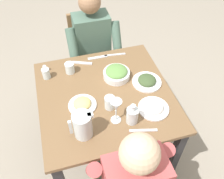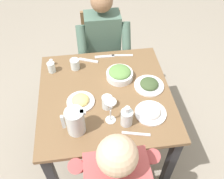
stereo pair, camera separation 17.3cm
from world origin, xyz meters
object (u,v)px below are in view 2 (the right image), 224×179
(water_glass_near_right, at_px, (75,64))
(plate_dolmas, at_px, (149,85))
(plate_yoghurt, at_px, (151,112))
(water_pitcher, at_px, (75,121))
(wine_glass, at_px, (110,107))
(oil_carafe, at_px, (127,118))
(chair_near, at_px, (102,49))
(salt_shaker, at_px, (51,62))
(diner_near, at_px, (104,50))
(plate_fries, at_px, (81,101))
(water_glass_far_left, at_px, (107,102))
(salad_bowl, at_px, (120,74))
(diner_far, at_px, (114,176))
(dining_table, at_px, (105,103))
(water_glass_center, at_px, (51,67))

(water_glass_near_right, bearing_deg, plate_dolmas, 152.82)
(plate_yoghurt, bearing_deg, water_pitcher, 7.07)
(wine_glass, bearing_deg, oil_carafe, 159.93)
(chair_near, relative_size, salt_shaker, 16.50)
(plate_yoghurt, relative_size, oil_carafe, 1.33)
(oil_carafe, xyz_separation_m, salt_shaker, (0.51, -0.66, -0.03))
(diner_near, bearing_deg, wine_glass, 86.56)
(diner_near, distance_m, plate_fries, 0.72)
(plate_yoghurt, relative_size, wine_glass, 1.11)
(water_pitcher, relative_size, water_glass_far_left, 1.91)
(salad_bowl, distance_m, plate_fries, 0.38)
(diner_near, relative_size, water_glass_far_left, 11.93)
(diner_far, height_order, plate_yoghurt, diner_far)
(dining_table, relative_size, plate_fries, 4.88)
(plate_fries, bearing_deg, diner_near, -109.97)
(diner_near, bearing_deg, oil_carafe, 93.19)
(diner_far, xyz_separation_m, water_glass_near_right, (0.19, -0.91, 0.12))
(dining_table, relative_size, water_pitcher, 5.15)
(diner_near, relative_size, plate_dolmas, 5.26)
(diner_far, height_order, water_glass_near_right, diner_far)
(water_pitcher, height_order, plate_dolmas, water_pitcher)
(salad_bowl, relative_size, water_glass_center, 2.42)
(plate_dolmas, height_order, wine_glass, wine_glass)
(water_glass_far_left, bearing_deg, oil_carafe, 125.81)
(dining_table, bearing_deg, diner_near, -95.66)
(salt_shaker, bearing_deg, dining_table, 136.89)
(water_glass_center, xyz_separation_m, oil_carafe, (-0.51, 0.58, 0.01))
(chair_near, height_order, water_glass_center, chair_near)
(plate_dolmas, xyz_separation_m, plate_yoghurt, (0.05, 0.26, -0.00))
(plate_yoghurt, relative_size, salt_shaker, 4.04)
(salad_bowl, relative_size, plate_fries, 1.04)
(water_pitcher, xyz_separation_m, plate_dolmas, (-0.56, -0.32, -0.08))
(water_pitcher, bearing_deg, salad_bowl, -128.47)
(wine_glass, bearing_deg, plate_dolmas, -140.44)
(diner_far, distance_m, water_glass_near_right, 0.94)
(oil_carafe, bearing_deg, plate_yoghurt, -163.26)
(wine_glass, relative_size, salt_shaker, 3.63)
(salad_bowl, bearing_deg, diner_far, 78.61)
(salt_shaker, bearing_deg, plate_dolmas, 154.73)
(dining_table, relative_size, plate_yoghurt, 4.49)
(chair_near, xyz_separation_m, wine_glass, (0.05, 1.06, 0.36))
(dining_table, xyz_separation_m, plate_fries, (0.18, 0.06, 0.13))
(water_glass_far_left, bearing_deg, water_pitcher, 37.16)
(plate_fries, distance_m, water_glass_center, 0.42)
(salt_shaker, bearing_deg, oil_carafe, 127.73)
(plate_yoghurt, xyz_separation_m, water_glass_center, (0.69, -0.53, 0.02))
(dining_table, distance_m, diner_near, 0.61)
(salad_bowl, bearing_deg, wine_glass, 72.72)
(plate_dolmas, relative_size, oil_carafe, 1.37)
(diner_near, distance_m, diner_far, 1.22)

